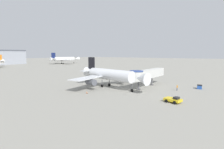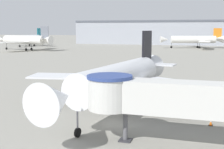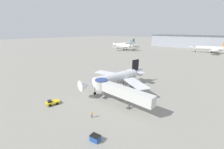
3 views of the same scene
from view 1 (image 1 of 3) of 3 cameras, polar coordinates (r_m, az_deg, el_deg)
name	(u,v)px [view 1 (image 1 of 3)]	position (r m, az deg, el deg)	size (l,w,h in m)	color
ground_plane	(123,89)	(55.32, 3.45, -4.70)	(800.00, 800.00, 0.00)	gray
main_airplane	(109,75)	(57.14, -0.97, -0.12)	(27.78, 27.75, 9.77)	silver
jet_bridge	(147,74)	(59.11, 11.22, 0.13)	(20.50, 4.10, 5.97)	silver
pushback_tug_yellow	(173,100)	(42.28, 19.37, -7.75)	(2.94, 3.95, 1.45)	yellow
service_container_blue	(199,87)	(61.73, 26.66, -3.63)	(2.22, 1.80, 1.22)	#234C9E
traffic_cone_port_wing	(87,92)	(49.30, -8.23, -5.78)	(0.43, 0.43, 0.70)	black
traffic_cone_starboard_wing	(132,83)	(64.81, 6.58, -2.73)	(0.43, 0.43, 0.71)	black
ground_crew_marshaller	(177,87)	(56.19, 20.49, -3.88)	(0.36, 0.23, 1.77)	#1E2338
background_jet_navy_tail	(64,59)	(199.93, -15.41, 4.90)	(34.33, 38.20, 12.05)	white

